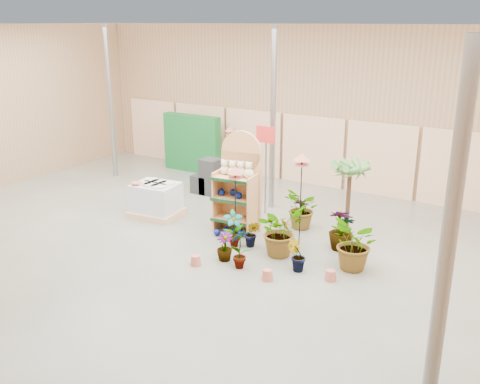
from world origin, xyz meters
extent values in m
cube|color=#626255|center=(0.00, 0.00, -0.05)|extent=(15.00, 12.00, 0.10)
cube|color=white|center=(0.00, 0.00, 4.55)|extent=(15.00, 12.00, 0.10)
cube|color=#9C7552|center=(0.00, 6.05, 2.25)|extent=(15.00, 0.10, 4.50)
cylinder|color=gray|center=(5.50, -3.50, 2.25)|extent=(0.14, 0.14, 4.50)
cylinder|color=gray|center=(-5.50, 3.50, 2.25)|extent=(0.14, 0.14, 4.50)
cylinder|color=gray|center=(0.00, 3.50, 2.25)|extent=(0.14, 0.14, 4.50)
cube|color=tan|center=(-6.00, 5.92, 1.00)|extent=(1.90, 0.06, 2.00)
cube|color=tan|center=(-4.00, 5.92, 1.00)|extent=(1.90, 0.06, 2.00)
cube|color=tan|center=(-2.00, 5.92, 1.00)|extent=(1.90, 0.06, 2.00)
cube|color=tan|center=(0.00, 5.92, 1.00)|extent=(1.90, 0.06, 2.00)
cube|color=tan|center=(2.00, 5.92, 1.00)|extent=(1.90, 0.06, 2.00)
cube|color=tan|center=(4.00, 5.92, 1.00)|extent=(1.90, 0.06, 2.00)
cube|color=tan|center=(0.13, 1.84, 0.91)|extent=(0.96, 0.19, 1.81)
cylinder|color=tan|center=(0.13, 1.84, 1.81)|extent=(0.96, 0.19, 0.96)
cube|color=tan|center=(0.13, 1.56, 0.32)|extent=(0.97, 0.63, 0.04)
cube|color=#0F3819|center=(0.13, 1.30, 0.32)|extent=(0.91, 0.14, 0.06)
cube|color=tan|center=(0.13, 1.56, 0.80)|extent=(0.97, 0.63, 0.04)
cube|color=#0F3819|center=(0.13, 1.30, 0.80)|extent=(0.91, 0.14, 0.06)
cube|color=tan|center=(0.13, 1.56, 1.28)|extent=(0.97, 0.63, 0.04)
cube|color=#0F3819|center=(0.13, 1.30, 1.28)|extent=(0.91, 0.14, 0.06)
cube|color=tan|center=(-0.33, 1.56, 0.69)|extent=(0.10, 0.53, 1.39)
cube|color=tan|center=(0.59, 1.56, 0.69)|extent=(0.10, 0.53, 1.39)
sphere|color=beige|center=(-0.19, 1.63, 1.40)|extent=(0.19, 0.19, 0.19)
sphere|color=beige|center=(-0.19, 1.63, 1.55)|extent=(0.15, 0.15, 0.15)
sphere|color=beige|center=(0.02, 1.63, 1.40)|extent=(0.20, 0.20, 0.20)
sphere|color=beige|center=(0.02, 1.63, 1.57)|extent=(0.15, 0.15, 0.15)
sphere|color=beige|center=(0.23, 1.63, 1.41)|extent=(0.21, 0.21, 0.21)
sphere|color=beige|center=(0.23, 1.63, 1.58)|extent=(0.15, 0.15, 0.15)
sphere|color=beige|center=(0.45, 1.63, 1.41)|extent=(0.22, 0.22, 0.22)
sphere|color=beige|center=(0.45, 1.63, 1.59)|extent=(0.15, 0.15, 0.15)
sphere|color=navy|center=(-0.21, 1.54, 0.90)|extent=(0.16, 0.16, 0.16)
sphere|color=navy|center=(0.01, 1.67, 0.90)|extent=(0.16, 0.16, 0.16)
sphere|color=navy|center=(0.24, 1.54, 0.90)|extent=(0.16, 0.16, 0.16)
sphere|color=navy|center=(0.47, 1.67, 0.90)|extent=(0.16, 0.16, 0.16)
sphere|color=navy|center=(-0.10, 1.16, 0.07)|extent=(0.15, 0.15, 0.15)
sphere|color=navy|center=(0.00, 1.40, 0.07)|extent=(0.15, 0.15, 0.15)
sphere|color=navy|center=(0.09, 1.16, 0.07)|extent=(0.15, 0.15, 0.15)
sphere|color=navy|center=(0.19, 1.40, 0.07)|extent=(0.15, 0.15, 0.15)
sphere|color=navy|center=(0.29, 1.16, 0.07)|extent=(0.15, 0.15, 0.15)
sphere|color=navy|center=(0.38, 1.40, 0.07)|extent=(0.15, 0.15, 0.15)
cube|color=tan|center=(-2.08, 1.44, 0.07)|extent=(1.26, 1.10, 0.14)
cube|color=silver|center=(-2.08, 1.44, 0.48)|extent=(1.16, 0.99, 0.67)
cylinder|color=beige|center=(-2.32, 1.29, 0.83)|extent=(0.38, 0.38, 0.04)
cylinder|color=beige|center=(-2.08, 1.29, 0.83)|extent=(0.38, 0.38, 0.04)
cylinder|color=beige|center=(-1.85, 1.29, 0.83)|extent=(0.38, 0.38, 0.04)
cylinder|color=beige|center=(-2.32, 1.58, 0.83)|extent=(0.38, 0.38, 0.04)
cylinder|color=beige|center=(-2.08, 1.58, 0.83)|extent=(0.38, 0.38, 0.04)
cylinder|color=beige|center=(-1.85, 1.58, 0.83)|extent=(0.38, 0.38, 0.04)
cube|color=black|center=(-1.93, 3.56, 0.25)|extent=(0.50, 0.50, 0.50)
cube|color=black|center=(-1.93, 3.56, 0.75)|extent=(0.50, 0.50, 0.50)
cube|color=black|center=(-2.23, 3.56, 0.25)|extent=(0.50, 0.50, 0.50)
cube|color=#125D24|center=(-3.80, 5.20, 0.90)|extent=(2.00, 0.30, 1.80)
cylinder|color=gray|center=(0.10, 3.00, 1.10)|extent=(0.05, 0.05, 2.20)
cube|color=red|center=(0.10, 2.96, 2.00)|extent=(0.50, 0.03, 0.40)
cylinder|color=black|center=(0.41, 1.13, 0.72)|extent=(0.02, 0.02, 1.44)
cylinder|color=#BE5C4C|center=(0.41, 1.13, 1.44)|extent=(0.30, 0.30, 0.02)
cone|color=#BE5C4C|center=(0.41, 1.13, 1.61)|extent=(0.34, 0.34, 0.14)
cylinder|color=black|center=(1.67, 1.70, 0.88)|extent=(0.02, 0.02, 1.76)
cylinder|color=#BE5C4C|center=(1.67, 1.70, 1.76)|extent=(0.30, 0.30, 0.02)
cone|color=#BE5C4C|center=(1.67, 1.70, 1.93)|extent=(0.34, 0.34, 0.14)
cylinder|color=black|center=(-2.00, 4.67, 0.74)|extent=(0.02, 0.02, 1.48)
cylinder|color=#BE5C4C|center=(-2.00, 4.67, 1.48)|extent=(0.30, 0.30, 0.02)
cone|color=#BE5C4C|center=(-2.00, 4.67, 1.65)|extent=(0.34, 0.34, 0.14)
cylinder|color=#412A1A|center=(2.18, 3.16, 0.67)|extent=(0.10, 0.10, 1.33)
imported|color=#477F36|center=(0.54, 0.86, 0.40)|extent=(0.49, 0.50, 0.80)
imported|color=#477F36|center=(0.87, 1.06, 0.29)|extent=(0.37, 0.33, 0.58)
imported|color=#477F36|center=(1.56, 1.02, 0.54)|extent=(1.09, 1.17, 1.07)
imported|color=#477F36|center=(2.51, 1.93, 0.45)|extent=(0.64, 0.64, 0.90)
imported|color=#477F36|center=(2.52, 2.22, 0.34)|extent=(0.40, 0.31, 0.68)
imported|color=#477F36|center=(1.41, 1.62, 0.28)|extent=(0.33, 0.37, 0.55)
imported|color=#477F36|center=(1.32, 2.57, 0.48)|extent=(1.14, 1.13, 0.96)
imported|color=#477F36|center=(0.76, 0.19, 0.29)|extent=(0.38, 0.38, 0.58)
imported|color=#477F36|center=(1.20, 0.07, 0.41)|extent=(0.43, 0.51, 0.82)
imported|color=#477F36|center=(2.19, 0.51, 0.31)|extent=(0.44, 0.42, 0.63)
imported|color=#477F36|center=(3.11, 1.14, 0.54)|extent=(1.28, 1.29, 1.08)
imported|color=#477F36|center=(1.25, 2.67, 0.34)|extent=(0.47, 0.47, 0.68)
camera|label=1|loc=(6.21, -7.94, 4.59)|focal=40.00mm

